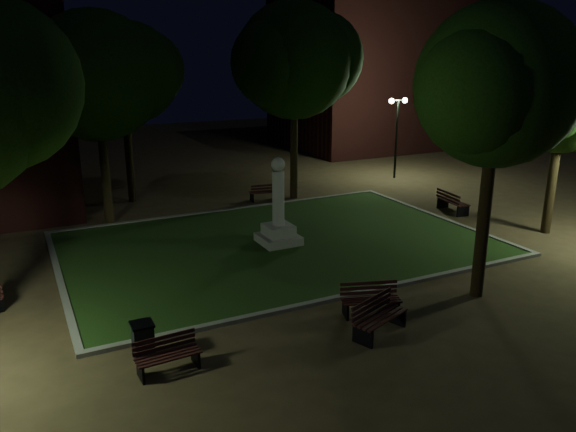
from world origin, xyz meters
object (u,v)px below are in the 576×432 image
Objects in this scene: bench_near_left at (370,300)px; bench_right_side at (452,202)px; bench_west_near at (167,356)px; trash_bin at (143,340)px; monument at (278,220)px; bench_far_side at (266,193)px; bench_near_right at (378,317)px.

bench_right_side reaches higher than bench_near_left.
bench_west_near is 0.90m from trash_bin.
monument is 8.54m from trash_bin.
trash_bin reaches higher than bench_far_side.
monument is at bearing 63.82° from bench_near_right.
bench_far_side is (-6.59, 5.51, -0.05)m from bench_right_side.
bench_near_right is at bearing -10.27° from bench_west_near.
bench_right_side is (9.48, 7.81, 0.01)m from bench_near_right.
bench_far_side is at bearing 69.90° from monument.
bench_west_near is (-5.67, -0.35, -0.04)m from bench_near_left.
bench_near_right is at bearing -95.88° from bench_near_left.
bench_near_right is 5.27m from bench_west_near.
bench_far_side reaches higher than bench_west_near.
trash_bin is (-0.35, 0.82, 0.07)m from bench_west_near.
bench_far_side is at bearing 56.89° from bench_near_right.
bench_far_side is (2.45, 12.33, -0.01)m from bench_near_left.
bench_near_left is 1.92× the size of trash_bin.
bench_near_right is 13.64m from bench_far_side.
monument is 8.88m from bench_west_near.
bench_near_left is 5.69m from bench_west_near.
bench_west_near is at bearing -158.18° from bench_near_left.
bench_right_side is at bearing 22.78° from bench_west_near.
trash_bin is at bearing 109.96° from bench_west_near.
bench_near_right is 1.12× the size of bench_far_side.
monument reaches higher than bench_far_side.
bench_right_side is at bearing 3.59° from monument.
monument is 2.18× the size of bench_west_near.
bench_right_side is 2.04× the size of trash_bin.
bench_far_side is (2.22, 6.07, -0.56)m from monument.
bench_near_left is at bearing -92.11° from monument.
monument reaches higher than bench_near_left.
bench_west_near is (-5.23, 0.65, -0.07)m from bench_near_right.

